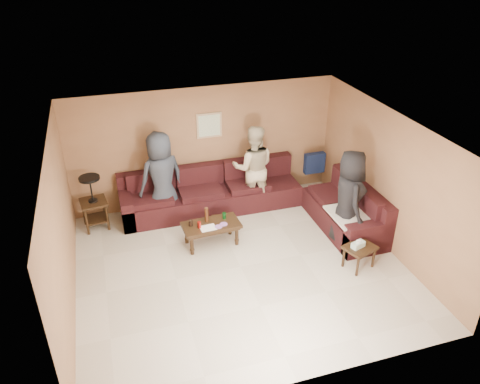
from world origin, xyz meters
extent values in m
plane|color=beige|center=(0.00, 0.00, 0.00)|extent=(5.50, 5.50, 0.00)
cube|color=white|center=(0.00, 0.00, 2.45)|extent=(5.50, 5.00, 0.10)
cube|color=#936845|center=(0.00, 2.50, 1.25)|extent=(5.50, 0.10, 2.50)
cube|color=#936845|center=(0.00, -2.50, 1.25)|extent=(5.50, 0.10, 2.50)
cube|color=#936845|center=(-2.75, 0.00, 1.25)|extent=(0.10, 5.00, 2.50)
cube|color=#936845|center=(2.75, 0.00, 1.25)|extent=(0.10, 5.00, 2.50)
cube|color=#331114|center=(0.00, 2.05, 0.23)|extent=(3.70, 0.90, 0.45)
cube|color=#331114|center=(0.00, 2.38, 0.68)|extent=(3.70, 0.24, 0.45)
cube|color=#331114|center=(-1.73, 2.05, 0.32)|extent=(0.24, 0.90, 0.63)
cube|color=#331114|center=(2.30, 0.60, 0.23)|extent=(0.90, 2.00, 0.45)
cube|color=#331114|center=(2.63, 0.60, 0.68)|extent=(0.24, 2.00, 0.45)
cube|color=#331114|center=(2.30, -0.28, 0.32)|extent=(0.90, 0.24, 0.63)
cube|color=#121B3A|center=(2.30, 2.05, 0.75)|extent=(0.45, 0.14, 0.45)
cube|color=beige|center=(2.30, 0.15, 0.58)|extent=(1.00, 0.85, 0.04)
cube|color=black|center=(-0.31, 0.83, 0.41)|extent=(1.08, 0.58, 0.06)
cube|color=black|center=(-0.31, 0.83, 0.35)|extent=(1.00, 0.50, 0.05)
cylinder|color=black|center=(-0.73, 0.61, 0.19)|extent=(0.07, 0.07, 0.38)
cylinder|color=black|center=(0.13, 0.66, 0.19)|extent=(0.07, 0.07, 0.38)
cylinder|color=black|center=(-0.75, 0.99, 0.19)|extent=(0.07, 0.07, 0.38)
cylinder|color=black|center=(0.11, 1.04, 0.19)|extent=(0.07, 0.07, 0.38)
cylinder|color=red|center=(-0.54, 0.77, 0.50)|extent=(0.07, 0.07, 0.12)
cylinder|color=#136D26|center=(-0.03, 0.94, 0.50)|extent=(0.07, 0.07, 0.12)
cylinder|color=#3D1E0D|center=(-0.36, 0.94, 0.58)|extent=(0.07, 0.07, 0.28)
cylinder|color=black|center=(-0.67, 0.88, 0.49)|extent=(0.08, 0.08, 0.11)
cube|color=white|center=(-0.40, 0.71, 0.44)|extent=(0.29, 0.24, 0.00)
cylinder|color=#ED5391|center=(-0.21, 0.69, 0.44)|extent=(0.14, 0.14, 0.01)
cylinder|color=#ED5391|center=(-0.09, 0.75, 0.44)|extent=(0.14, 0.14, 0.01)
cube|color=black|center=(-2.33, 2.04, 0.56)|extent=(0.55, 0.55, 0.05)
cube|color=black|center=(-2.33, 2.04, 0.19)|extent=(0.48, 0.48, 0.03)
cylinder|color=black|center=(-2.50, 1.83, 0.28)|extent=(0.05, 0.05, 0.56)
cylinder|color=black|center=(-2.12, 1.88, 0.28)|extent=(0.05, 0.05, 0.56)
cylinder|color=black|center=(-2.55, 2.21, 0.28)|extent=(0.05, 0.05, 0.56)
cylinder|color=black|center=(-2.17, 2.26, 0.28)|extent=(0.05, 0.05, 0.56)
cylinder|color=black|center=(-2.33, 2.04, 0.60)|extent=(0.17, 0.17, 0.03)
cylinder|color=black|center=(-2.33, 2.04, 0.85)|extent=(0.03, 0.03, 0.47)
cylinder|color=black|center=(-2.33, 2.04, 1.08)|extent=(0.39, 0.39, 0.05)
cube|color=black|center=(1.95, -0.59, 0.40)|extent=(0.62, 0.56, 0.05)
cylinder|color=black|center=(1.81, -0.80, 0.20)|extent=(0.05, 0.05, 0.40)
cylinder|color=black|center=(2.19, -0.67, 0.20)|extent=(0.05, 0.05, 0.40)
cylinder|color=black|center=(1.71, -0.51, 0.20)|extent=(0.05, 0.05, 0.40)
cylinder|color=black|center=(2.09, -0.37, 0.20)|extent=(0.05, 0.05, 0.40)
cube|color=silver|center=(1.90, -0.59, 0.47)|extent=(0.27, 0.19, 0.10)
cube|color=white|center=(1.90, -0.59, 0.54)|extent=(0.06, 0.04, 0.05)
cube|color=black|center=(-0.07, 1.29, 0.13)|extent=(0.25, 0.25, 0.26)
cube|color=tan|center=(0.10, 2.48, 1.70)|extent=(0.52, 0.03, 0.52)
cube|color=silver|center=(0.10, 2.46, 1.70)|extent=(0.44, 0.01, 0.44)
imported|color=#2C323D|center=(-1.00, 1.97, 0.93)|extent=(1.05, 0.85, 1.86)
imported|color=#C1B18F|center=(0.86, 1.92, 0.90)|extent=(1.02, 0.89, 1.80)
imported|color=black|center=(2.10, 0.22, 0.91)|extent=(0.72, 0.98, 1.82)
camera|label=1|loc=(-1.92, -6.20, 5.08)|focal=35.00mm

